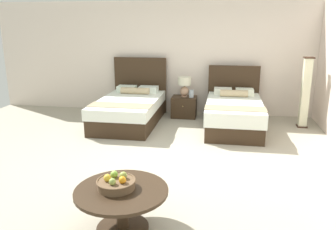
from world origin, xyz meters
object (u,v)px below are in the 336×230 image
Objects in this scene: bed_near_corner at (234,113)px; nightstand at (184,107)px; bed_near_window at (130,109)px; table_lamp at (184,85)px; coffee_table at (122,200)px; fruit_bowl at (116,183)px; floor_lamp_corner at (305,93)px; vase at (191,94)px.

nightstand is at bearing 148.28° from bed_near_corner.
bed_near_window is 4.75× the size of table_lamp.
coffee_table is (-1.25, -3.90, 0.02)m from bed_near_corner.
bed_near_window reaches higher than fruit_bowl.
bed_near_corner is at bearing -32.44° from table_lamp.
table_lamp is 0.46× the size of coffee_table.
table_lamp is at bearing 32.28° from bed_near_window.
floor_lamp_corner reaches higher than fruit_bowl.
bed_near_corner is at bearing -167.61° from floor_lamp_corner.
table_lamp is at bearing 88.53° from coffee_table.
fruit_bowl is at bearing 161.81° from coffee_table.
table_lamp is at bearing 171.25° from floor_lamp_corner.
fruit_bowl is at bearing -92.22° from table_lamp.
vase is 2.45m from floor_lamp_corner.
bed_near_corner is 1.19m from vase.
floor_lamp_corner reaches higher than coffee_table.
vase is 0.41× the size of fruit_bowl.
table_lamp is 0.27m from vase.
nightstand is at bearing 88.52° from coffee_table.
floor_lamp_corner reaches higher than bed_near_window.
table_lamp is at bearing 160.76° from vase.
floor_lamp_corner is (2.71, 4.22, 0.39)m from coffee_table.
fruit_bowl is (-0.06, 0.02, 0.18)m from coffee_table.
vase is at bearing 172.03° from floor_lamp_corner.
coffee_table is at bearing -122.71° from floor_lamp_corner.
fruit_bowl is 5.04m from floor_lamp_corner.
vase is 4.58m from coffee_table.
bed_near_corner is 3.61× the size of nightstand.
bed_near_corner is 4.10m from fruit_bowl.
fruit_bowl is 0.28× the size of floor_lamp_corner.
bed_near_window is 4.01m from fruit_bowl.
nightstand is (-1.13, 0.70, -0.09)m from bed_near_corner.
bed_near_corner is at bearing 71.35° from fruit_bowl.
nightstand reaches higher than coffee_table.
fruit_bowl is (-0.18, -4.60, -0.24)m from table_lamp.
bed_near_window is at bearing -148.46° from nightstand.
bed_near_corner reaches higher than nightstand.
bed_near_corner reaches higher than table_lamp.
nightstand is 1.24× the size of table_lamp.
fruit_bowl is (-0.18, -4.58, 0.28)m from nightstand.
bed_near_corner is (2.25, -0.01, 0.01)m from bed_near_window.
bed_near_window is 1.47× the size of floor_lamp_corner.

